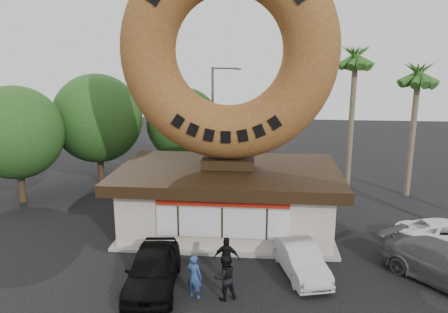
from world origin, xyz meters
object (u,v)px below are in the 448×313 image
at_px(car_black, 153,269).
at_px(car_white, 447,233).
at_px(person_left, 194,276).
at_px(person_right, 227,258).
at_px(street_lamp, 215,116).
at_px(donut_shop, 228,196).
at_px(giant_donut, 228,51).
at_px(car_grey, 447,266).
at_px(car_silver, 301,260).
at_px(person_center, 225,277).

distance_m(car_black, car_white, 13.92).
xyz_separation_m(person_left, person_right, (1.08, 1.51, 0.04)).
xyz_separation_m(street_lamp, car_white, (12.40, -11.10, -3.86)).
height_order(donut_shop, car_white, donut_shop).
height_order(giant_donut, car_grey, giant_donut).
relative_size(person_right, car_black, 0.38).
bearing_deg(donut_shop, car_silver, -52.96).
bearing_deg(giant_donut, car_black, -111.13).
bearing_deg(street_lamp, car_silver, -70.07).
height_order(person_left, car_silver, person_left).
relative_size(person_center, car_white, 0.39).
bearing_deg(street_lamp, person_left, -85.97).
height_order(donut_shop, giant_donut, giant_donut).
height_order(street_lamp, car_white, street_lamp).
height_order(street_lamp, car_grey, street_lamp).
xyz_separation_m(person_center, car_black, (-2.88, 0.49, -0.08)).
relative_size(giant_donut, car_black, 2.25).
bearing_deg(person_left, giant_donut, -71.52).
bearing_deg(car_grey, car_silver, 137.05).
bearing_deg(street_lamp, person_center, -82.05).
relative_size(street_lamp, car_silver, 2.02).
xyz_separation_m(donut_shop, person_right, (0.40, -5.18, -0.87)).
xyz_separation_m(donut_shop, car_grey, (9.15, -4.72, -0.99)).
distance_m(car_black, car_grey, 11.65).
distance_m(person_left, car_white, 12.54).
height_order(person_right, car_grey, person_right).
bearing_deg(donut_shop, car_black, -111.18).
distance_m(donut_shop, person_left, 6.78).
bearing_deg(street_lamp, donut_shop, -79.50).
height_order(giant_donut, street_lamp, giant_donut).
relative_size(street_lamp, car_white, 1.79).
bearing_deg(person_right, car_black, 21.93).
bearing_deg(car_black, person_center, -15.31).
relative_size(car_black, car_silver, 1.18).
distance_m(car_silver, car_white, 7.91).
relative_size(giant_donut, street_lamp, 1.32).
relative_size(giant_donut, car_grey, 1.98).
height_order(giant_donut, person_center, giant_donut).
height_order(person_center, car_black, person_center).
bearing_deg(car_grey, person_left, 150.27).
relative_size(donut_shop, street_lamp, 1.40).
xyz_separation_m(person_center, car_silver, (2.94, 2.16, -0.22)).
xyz_separation_m(car_black, car_silver, (5.82, 1.67, -0.15)).
distance_m(giant_donut, person_left, 10.63).
height_order(giant_donut, car_silver, giant_donut).
bearing_deg(donut_shop, car_grey, -27.28).
bearing_deg(car_grey, car_black, 146.26).
relative_size(donut_shop, car_grey, 2.11).
height_order(giant_donut, person_right, giant_donut).
height_order(person_left, car_black, person_left).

